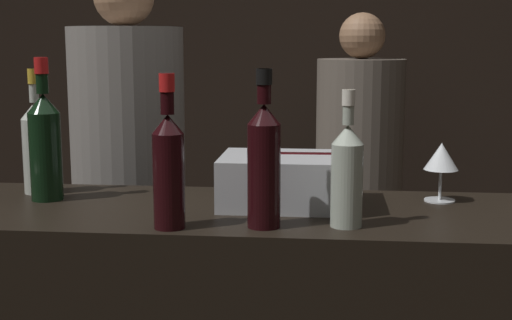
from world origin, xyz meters
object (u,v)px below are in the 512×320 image
(ice_bin_with_bottles, at_px, (290,178))
(person_in_hoodie, at_px, (130,190))
(person_blond_tee, at_px, (359,172))
(wine_glass, at_px, (441,159))
(rose_wine_bottle, at_px, (36,144))
(red_wine_bottle_black_foil, at_px, (264,160))
(red_wine_bottle_tall, at_px, (169,164))
(white_wine_bottle, at_px, (347,172))
(red_wine_bottle_burgundy, at_px, (45,142))

(ice_bin_with_bottles, xyz_separation_m, person_in_hoodie, (-0.61, 0.67, -0.19))
(ice_bin_with_bottles, distance_m, person_blond_tee, 1.59)
(wine_glass, distance_m, rose_wine_bottle, 1.09)
(red_wine_bottle_black_foil, distance_m, red_wine_bottle_tall, 0.21)
(wine_glass, distance_m, person_in_hoodie, 1.19)
(red_wine_bottle_tall, bearing_deg, rose_wine_bottle, 143.16)
(rose_wine_bottle, bearing_deg, person_blond_tee, 57.35)
(white_wine_bottle, relative_size, red_wine_bottle_black_foil, 0.87)
(ice_bin_with_bottles, xyz_separation_m, wine_glass, (0.39, 0.08, 0.04))
(red_wine_bottle_burgundy, bearing_deg, red_wine_bottle_black_foil, -20.46)
(rose_wine_bottle, xyz_separation_m, red_wine_bottle_tall, (0.44, -0.33, 0.01))
(red_wine_bottle_black_foil, bearing_deg, red_wine_bottle_burgundy, 159.54)
(person_in_hoodie, distance_m, person_blond_tee, 1.23)
(white_wine_bottle, distance_m, red_wine_bottle_tall, 0.40)
(ice_bin_with_bottles, xyz_separation_m, red_wine_bottle_black_foil, (-0.05, -0.22, 0.08))
(red_wine_bottle_tall, height_order, red_wine_bottle_burgundy, red_wine_bottle_burgundy)
(white_wine_bottle, height_order, person_in_hoodie, person_in_hoodie)
(ice_bin_with_bottles, bearing_deg, person_in_hoodie, 132.24)
(rose_wine_bottle, bearing_deg, red_wine_bottle_tall, -36.84)
(wine_glass, relative_size, person_blond_tee, 0.09)
(wine_glass, xyz_separation_m, rose_wine_bottle, (-1.09, -0.01, 0.02))
(red_wine_bottle_burgundy, bearing_deg, white_wine_bottle, -14.26)
(rose_wine_bottle, relative_size, red_wine_bottle_tall, 0.99)
(white_wine_bottle, distance_m, red_wine_bottle_burgundy, 0.80)
(ice_bin_with_bottles, height_order, red_wine_bottle_burgundy, red_wine_bottle_burgundy)
(ice_bin_with_bottles, relative_size, red_wine_bottle_tall, 1.00)
(white_wine_bottle, bearing_deg, person_blond_tee, 86.55)
(person_blond_tee, bearing_deg, white_wine_bottle, 41.66)
(ice_bin_with_bottles, distance_m, rose_wine_bottle, 0.71)
(white_wine_bottle, distance_m, person_in_hoodie, 1.18)
(white_wine_bottle, xyz_separation_m, red_wine_bottle_black_foil, (-0.18, -0.02, 0.03))
(wine_glass, height_order, red_wine_bottle_burgundy, red_wine_bottle_burgundy)
(red_wine_bottle_burgundy, height_order, person_blond_tee, person_blond_tee)
(ice_bin_with_bottles, xyz_separation_m, person_blond_tee, (0.24, 1.55, -0.27))
(rose_wine_bottle, distance_m, red_wine_bottle_tall, 0.55)
(red_wine_bottle_black_foil, xyz_separation_m, person_in_hoodie, (-0.57, 0.90, -0.27))
(person_blond_tee, bearing_deg, ice_bin_with_bottles, 36.13)
(red_wine_bottle_burgundy, bearing_deg, rose_wine_bottle, 125.88)
(person_in_hoodie, bearing_deg, person_blond_tee, -108.70)
(rose_wine_bottle, height_order, person_in_hoodie, person_in_hoodie)
(red_wine_bottle_burgundy, relative_size, person_in_hoodie, 0.21)
(red_wine_bottle_black_foil, height_order, person_in_hoodie, person_in_hoodie)
(red_wine_bottle_tall, bearing_deg, red_wine_bottle_black_foil, 8.21)
(white_wine_bottle, height_order, red_wine_bottle_burgundy, red_wine_bottle_burgundy)
(ice_bin_with_bottles, bearing_deg, person_blond_tee, 81.02)
(rose_wine_bottle, height_order, red_wine_bottle_black_foil, red_wine_bottle_black_foil)
(white_wine_bottle, bearing_deg, red_wine_bottle_black_foil, -172.67)
(ice_bin_with_bottles, bearing_deg, wine_glass, 12.07)
(rose_wine_bottle, relative_size, person_blond_tee, 0.21)
(person_blond_tee, bearing_deg, red_wine_bottle_tall, 29.62)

